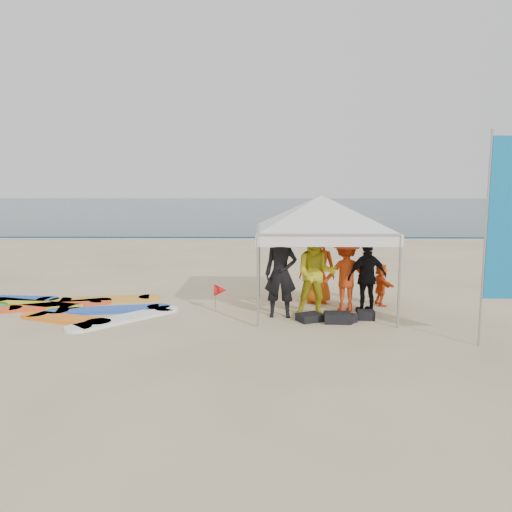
{
  "coord_description": "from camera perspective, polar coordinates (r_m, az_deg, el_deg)",
  "views": [
    {
      "loc": [
        0.67,
        -9.21,
        2.87
      ],
      "look_at": [
        0.48,
        2.6,
        1.2
      ],
      "focal_mm": 35.0,
      "sensor_mm": 36.0,
      "label": 1
    }
  ],
  "objects": [
    {
      "name": "person_seated",
      "position": [
        12.4,
        14.1,
        -3.19
      ],
      "size": [
        0.44,
        0.98,
        1.01
      ],
      "primitive_type": "imported",
      "rotation": [
        0.0,
        0.0,
        1.72
      ],
      "color": "#D34A12",
      "rests_on": "ground"
    },
    {
      "name": "person_black_a",
      "position": [
        10.9,
        2.85,
        -2.03
      ],
      "size": [
        0.73,
        0.5,
        1.93
      ],
      "primitive_type": "imported",
      "rotation": [
        0.0,
        0.0,
        -0.05
      ],
      "color": "black",
      "rests_on": "ground"
    },
    {
      "name": "canopy_tent",
      "position": [
        11.4,
        7.54,
        6.85
      ],
      "size": [
        4.03,
        4.03,
        3.04
      ],
      "color": "#A5A5A8",
      "rests_on": "ground"
    },
    {
      "name": "marker_pennant",
      "position": [
        11.47,
        -4.11,
        -3.93
      ],
      "size": [
        0.28,
        0.28,
        0.64
      ],
      "color": "#A5A5A8",
      "rests_on": "ground"
    },
    {
      "name": "shoreline_foam",
      "position": [
        27.57,
        -0.46,
        2.08
      ],
      "size": [
        160.0,
        1.2,
        0.01
      ],
      "primitive_type": "cube",
      "color": "silver",
      "rests_on": "ground"
    },
    {
      "name": "gear_pile",
      "position": [
        10.82,
        9.14,
        -6.91
      ],
      "size": [
        1.72,
        0.6,
        0.22
      ],
      "color": "black",
      "rests_on": "ground"
    },
    {
      "name": "person_black_b",
      "position": [
        11.57,
        12.59,
        -2.35
      ],
      "size": [
        1.04,
        0.66,
        1.64
      ],
      "primitive_type": "imported",
      "rotation": [
        0.0,
        0.0,
        3.44
      ],
      "color": "black",
      "rests_on": "ground"
    },
    {
      "name": "ocean",
      "position": [
        69.28,
        0.39,
        5.71
      ],
      "size": [
        160.0,
        84.0,
        0.08
      ],
      "primitive_type": "cube",
      "color": "#0C2633",
      "rests_on": "ground"
    },
    {
      "name": "person_yellow",
      "position": [
        11.01,
        6.86,
        -2.05
      ],
      "size": [
        0.94,
        0.73,
        1.9
      ],
      "primitive_type": "imported",
      "rotation": [
        0.0,
        0.0,
        -0.01
      ],
      "color": "gold",
      "rests_on": "ground"
    },
    {
      "name": "person_orange_a",
      "position": [
        11.64,
        10.22,
        -2.07
      ],
      "size": [
        1.15,
        0.71,
        1.71
      ],
      "primitive_type": "imported",
      "rotation": [
        0.0,
        0.0,
        3.22
      ],
      "color": "red",
      "rests_on": "ground"
    },
    {
      "name": "surfboard_spread",
      "position": [
        12.66,
        -21.64,
        -5.48
      ],
      "size": [
        6.09,
        3.22,
        0.07
      ],
      "color": "white",
      "rests_on": "ground"
    },
    {
      "name": "feather_flag",
      "position": [
        9.72,
        26.38,
        3.58
      ],
      "size": [
        0.64,
        0.04,
        3.83
      ],
      "color": "#A5A5A8",
      "rests_on": "ground"
    },
    {
      "name": "ground",
      "position": [
        9.67,
        -3.13,
        -9.23
      ],
      "size": [
        120.0,
        120.0,
        0.0
      ],
      "primitive_type": "plane",
      "color": "beige",
      "rests_on": "ground"
    },
    {
      "name": "person_orange_b",
      "position": [
        12.28,
        7.01,
        -1.23
      ],
      "size": [
        0.91,
        0.61,
        1.81
      ],
      "primitive_type": "imported",
      "rotation": [
        0.0,
        0.0,
        3.1
      ],
      "color": "#C65511",
      "rests_on": "ground"
    }
  ]
}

